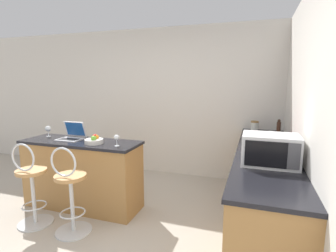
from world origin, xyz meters
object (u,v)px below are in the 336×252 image
object	(u,v)px
laptop	(72,135)
pepper_mill	(278,130)
wine_glass_tall	(117,138)
wine_glass_short	(48,129)
storage_jar	(255,126)
microwave	(270,150)
fruit_bowl	(94,140)
toaster	(266,142)
bar_stool_near	(31,187)
mug_white	(271,135)
bar_stool_far	(70,193)

from	to	relation	value
laptop	pepper_mill	xyz separation A→B (m)	(2.63, 0.85, 0.07)
pepper_mill	wine_glass_tall	bearing A→B (deg)	-151.42
wine_glass_short	storage_jar	xyz separation A→B (m)	(2.75, 1.31, -0.03)
microwave	fruit_bowl	world-z (taller)	microwave
microwave	toaster	distance (m)	0.56
bar_stool_near	storage_jar	distance (m)	3.17
microwave	storage_jar	bearing A→B (deg)	95.07
mug_white	storage_jar	distance (m)	0.51
laptop	mug_white	world-z (taller)	laptop
toaster	mug_white	size ratio (longest dim) A/B	2.72
pepper_mill	storage_jar	world-z (taller)	pepper_mill
bar_stool_far	toaster	distance (m)	2.25
toaster	fruit_bowl	xyz separation A→B (m)	(-2.03, -0.34, -0.05)
bar_stool_far	microwave	bearing A→B (deg)	8.63
wine_glass_tall	fruit_bowl	size ratio (longest dim) A/B	0.60
toaster	mug_white	bearing A→B (deg)	82.32
bar_stool_near	mug_white	world-z (taller)	mug_white
bar_stool_far	wine_glass_short	xyz separation A→B (m)	(-0.87, 0.67, 0.55)
pepper_mill	mug_white	bearing A→B (deg)	169.57
wine_glass_tall	microwave	bearing A→B (deg)	-5.96
laptop	bar_stool_near	bearing A→B (deg)	-97.91
mug_white	storage_jar	size ratio (longest dim) A/B	0.63
microwave	bar_stool_far	bearing A→B (deg)	-171.37
wine_glass_short	fruit_bowl	world-z (taller)	wine_glass_short
microwave	wine_glass_short	world-z (taller)	microwave
bar_stool_far	wine_glass_tall	world-z (taller)	wine_glass_tall
microwave	mug_white	distance (m)	1.21
microwave	storage_jar	distance (m)	1.68
mug_white	fruit_bowl	distance (m)	2.34
toaster	pepper_mill	size ratio (longest dim) A/B	1.04
bar_stool_near	laptop	distance (m)	0.82
mug_white	storage_jar	xyz separation A→B (m)	(-0.22, 0.46, 0.03)
microwave	mug_white	size ratio (longest dim) A/B	4.75
storage_jar	fruit_bowl	xyz separation A→B (m)	(-1.90, -1.46, -0.05)
microwave	storage_jar	size ratio (longest dim) A/B	3.01
toaster	pepper_mill	bearing A→B (deg)	74.74
microwave	fruit_bowl	distance (m)	2.06
mug_white	bar_stool_far	bearing A→B (deg)	-144.11
mug_white	wine_glass_tall	world-z (taller)	wine_glass_tall
mug_white	wine_glass_tall	bearing A→B (deg)	-149.89
laptop	fruit_bowl	xyz separation A→B (m)	(0.43, -0.13, -0.02)
bar_stool_near	fruit_bowl	distance (m)	0.88
laptop	wine_glass_tall	distance (m)	0.79
storage_jar	toaster	bearing A→B (deg)	-83.34
laptop	pepper_mill	distance (m)	2.77
bar_stool_near	wine_glass_tall	xyz separation A→B (m)	(0.86, 0.48, 0.54)
mug_white	microwave	bearing A→B (deg)	-93.34
bar_stool_far	wine_glass_tall	distance (m)	0.79
bar_stool_far	microwave	world-z (taller)	microwave
laptop	wine_glass_short	world-z (taller)	laptop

